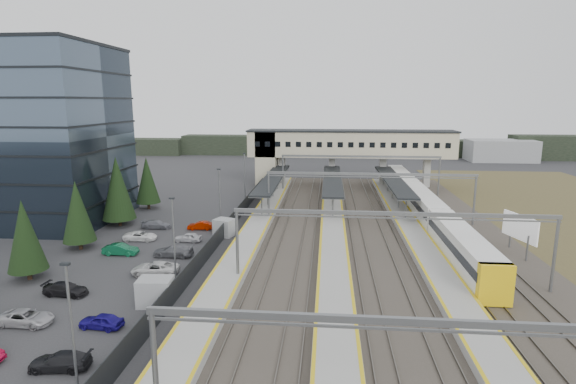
# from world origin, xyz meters

# --- Properties ---
(ground) EXTENTS (220.00, 220.00, 0.00)m
(ground) POSITION_xyz_m (0.00, 0.00, 0.00)
(ground) COLOR #2B2B2D
(ground) RESTS_ON ground
(office_building) EXTENTS (24.30, 18.30, 24.30)m
(office_building) POSITION_xyz_m (-36.00, 12.00, 12.19)
(office_building) COLOR #3F4E5F
(office_building) RESTS_ON ground
(conifer_row) EXTENTS (4.42, 49.82, 9.50)m
(conifer_row) POSITION_xyz_m (-22.00, -3.86, 4.84)
(conifer_row) COLOR black
(conifer_row) RESTS_ON ground
(car_park) EXTENTS (10.41, 39.05, 1.29)m
(car_park) POSITION_xyz_m (-13.46, -9.98, 0.59)
(car_park) COLOR #B7B7BB
(car_park) RESTS_ON ground
(lampposts) EXTENTS (0.50, 53.25, 8.07)m
(lampposts) POSITION_xyz_m (-8.00, 1.25, 4.34)
(lampposts) COLOR slate
(lampposts) RESTS_ON ground
(fence) EXTENTS (0.08, 90.00, 2.00)m
(fence) POSITION_xyz_m (-6.50, 5.00, 1.00)
(fence) COLOR #26282B
(fence) RESTS_ON ground
(relay_cabin_near) EXTENTS (2.91, 2.22, 2.31)m
(relay_cabin_near) POSITION_xyz_m (-7.92, -13.22, 1.16)
(relay_cabin_near) COLOR gray
(relay_cabin_near) RESTS_ON ground
(relay_cabin_far) EXTENTS (2.90, 2.67, 2.17)m
(relay_cabin_far) POSITION_xyz_m (-6.68, 6.67, 1.08)
(relay_cabin_far) COLOR gray
(relay_cabin_far) RESTS_ON ground
(rail_corridor) EXTENTS (34.00, 90.00, 0.92)m
(rail_corridor) POSITION_xyz_m (9.34, 5.00, 0.29)
(rail_corridor) COLOR #332F27
(rail_corridor) RESTS_ON ground
(canopies) EXTENTS (23.10, 30.00, 3.28)m
(canopies) POSITION_xyz_m (7.00, 27.00, 3.92)
(canopies) COLOR black
(canopies) RESTS_ON ground
(footbridge) EXTENTS (40.40, 6.40, 11.20)m
(footbridge) POSITION_xyz_m (7.70, 42.00, 7.93)
(footbridge) COLOR beige
(footbridge) RESTS_ON ground
(gantries) EXTENTS (28.40, 62.28, 7.17)m
(gantries) POSITION_xyz_m (12.00, 3.00, 6.00)
(gantries) COLOR slate
(gantries) RESTS_ON ground
(train) EXTENTS (2.79, 58.27, 3.51)m
(train) POSITION_xyz_m (20.00, 17.24, 2.00)
(train) COLOR white
(train) RESTS_ON ground
(billboard) EXTENTS (1.68, 5.34, 4.60)m
(billboard) POSITION_xyz_m (27.24, 2.27, 3.05)
(billboard) COLOR slate
(billboard) RESTS_ON ground
(treeline_far) EXTENTS (170.00, 19.00, 7.00)m
(treeline_far) POSITION_xyz_m (23.81, 92.28, 2.95)
(treeline_far) COLOR black
(treeline_far) RESTS_ON ground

